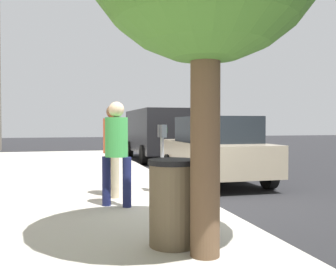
{
  "coord_description": "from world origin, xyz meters",
  "views": [
    {
      "loc": [
        -6.97,
        2.57,
        1.57
      ],
      "look_at": [
        0.71,
        0.51,
        1.36
      ],
      "focal_mm": 41.51,
      "sensor_mm": 36.0,
      "label": 1
    }
  ],
  "objects": [
    {
      "name": "parking_meter",
      "position": [
        0.74,
        0.63,
        1.17
      ],
      "size": [
        0.36,
        0.12,
        1.41
      ],
      "color": "gray",
      "rests_on": "sidewalk_slab"
    },
    {
      "name": "trash_bin",
      "position": [
        -2.62,
        1.34,
        0.66
      ],
      "size": [
        0.59,
        0.59,
        1.01
      ],
      "color": "brown",
      "rests_on": "sidewalk_slab"
    },
    {
      "name": "parked_sedan_near",
      "position": [
        2.82,
        -1.35,
        0.89
      ],
      "size": [
        4.42,
        2.0,
        1.77
      ],
      "color": "gray",
      "rests_on": "ground_plane"
    },
    {
      "name": "pedestrian_at_meter",
      "position": [
        0.65,
        1.64,
        1.22
      ],
      "size": [
        0.54,
        0.39,
        1.8
      ],
      "rotation": [
        0.0,
        0.0,
        -1.52
      ],
      "color": "tan",
      "rests_on": "sidewalk_slab"
    },
    {
      "name": "sidewalk_slab",
      "position": [
        0.0,
        3.0,
        0.07
      ],
      "size": [
        28.0,
        6.0,
        0.15
      ],
      "primitive_type": "cube",
      "color": "#B7B2A8",
      "rests_on": "ground_plane"
    },
    {
      "name": "parked_van_far",
      "position": [
        9.45,
        -1.35,
        1.26
      ],
      "size": [
        5.21,
        2.14,
        2.18
      ],
      "color": "black",
      "rests_on": "ground_plane"
    },
    {
      "name": "ground_plane",
      "position": [
        0.0,
        0.0,
        0.0
      ],
      "size": [
        80.0,
        80.0,
        0.0
      ],
      "primitive_type": "plane",
      "color": "#232326",
      "rests_on": "ground"
    },
    {
      "name": "pedestrian_bystander",
      "position": [
        -0.3,
        1.7,
        1.22
      ],
      "size": [
        0.39,
        0.48,
        1.81
      ],
      "rotation": [
        0.0,
        0.0,
        -0.6
      ],
      "color": "#191E4C",
      "rests_on": "sidewalk_slab"
    }
  ]
}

